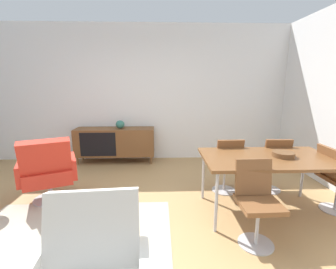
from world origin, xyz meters
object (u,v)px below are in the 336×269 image
object	(u,v)px
wooden_bowl_on_table	(283,154)
lounge_chair_red	(48,170)
sideboard	(115,142)
dining_table	(268,160)
dining_chair_front_left	(257,199)
dining_chair_far_end	(335,176)
dining_chair_back_left	(226,163)
dining_chair_back_right	(273,162)
vase_cobalt	(120,124)

from	to	relation	value
wooden_bowl_on_table	lounge_chair_red	size ratio (longest dim) A/B	0.27
lounge_chair_red	sideboard	bearing A→B (deg)	70.10
dining_table	dining_chair_front_left	xyz separation A→B (m)	(-0.35, -0.56, -0.23)
dining_chair_far_end	dining_chair_back_left	bearing A→B (deg)	155.68
dining_table	dining_chair_back_right	xyz separation A→B (m)	(0.35, 0.56, -0.23)
dining_chair_far_end	dining_chair_back_right	xyz separation A→B (m)	(-0.54, 0.56, 0.00)
vase_cobalt	wooden_bowl_on_table	size ratio (longest dim) A/B	0.69
sideboard	vase_cobalt	bearing A→B (deg)	0.91
vase_cobalt	lounge_chair_red	bearing A→B (deg)	-113.38
dining_chair_back_left	lounge_chair_red	distance (m)	2.52
dining_table	wooden_bowl_on_table	world-z (taller)	wooden_bowl_on_table
wooden_bowl_on_table	dining_chair_back_right	distance (m)	0.66
wooden_bowl_on_table	dining_chair_front_left	bearing A→B (deg)	-133.83
sideboard	vase_cobalt	size ratio (longest dim) A/B	8.95
dining_chair_back_right	vase_cobalt	bearing A→B (deg)	149.29
sideboard	dining_chair_front_left	xyz separation A→B (m)	(1.91, -2.59, 0.03)
vase_cobalt	dining_table	bearing A→B (deg)	-43.59
sideboard	dining_chair_far_end	bearing A→B (deg)	-32.88
vase_cobalt	dining_chair_back_right	world-z (taller)	vase_cobalt
dining_table	dining_chair_far_end	xyz separation A→B (m)	(0.89, -0.00, -0.23)
dining_chair_far_end	dining_chair_back_right	bearing A→B (deg)	134.05
lounge_chair_red	vase_cobalt	bearing A→B (deg)	66.62
dining_chair_back_left	lounge_chair_red	xyz separation A→B (m)	(-2.51, -0.19, -0.00)
dining_chair_back_left	lounge_chair_red	world-z (taller)	lounge_chair_red
vase_cobalt	dining_chair_far_end	distance (m)	3.66
wooden_bowl_on_table	dining_chair_back_right	world-z (taller)	dining_chair_back_right
dining_table	dining_chair_back_right	size ratio (longest dim) A/B	1.87
vase_cobalt	dining_chair_back_left	xyz separation A→B (m)	(1.79, -1.48, -0.33)
dining_table	wooden_bowl_on_table	size ratio (longest dim) A/B	6.15
wooden_bowl_on_table	vase_cobalt	bearing A→B (deg)	138.77
wooden_bowl_on_table	dining_chair_front_left	size ratio (longest dim) A/B	0.30
sideboard	dining_chair_back_left	size ratio (longest dim) A/B	1.87
dining_table	dining_chair_back_right	bearing A→B (deg)	58.08
vase_cobalt	dining_chair_far_end	world-z (taller)	vase_cobalt
dining_table	vase_cobalt	bearing A→B (deg)	136.41
dining_chair_far_end	lounge_chair_red	size ratio (longest dim) A/B	0.90
sideboard	wooden_bowl_on_table	distance (m)	3.20
lounge_chair_red	dining_chair_back_right	bearing A→B (deg)	3.47
vase_cobalt	dining_chair_front_left	world-z (taller)	vase_cobalt
dining_chair_front_left	dining_chair_far_end	bearing A→B (deg)	24.26
dining_chair_far_end	dining_chair_front_left	world-z (taller)	same
sideboard	dining_chair_back_right	bearing A→B (deg)	-29.52
dining_chair_back_right	wooden_bowl_on_table	bearing A→B (deg)	-106.29
dining_chair_back_left	dining_chair_front_left	world-z (taller)	same
sideboard	wooden_bowl_on_table	size ratio (longest dim) A/B	6.15
sideboard	wooden_bowl_on_table	world-z (taller)	wooden_bowl_on_table
dining_chair_far_end	lounge_chair_red	xyz separation A→B (m)	(-3.75, 0.36, -0.00)
dining_chair_far_end	lounge_chair_red	world-z (taller)	lounge_chair_red
dining_table	dining_chair_back_left	distance (m)	0.70
vase_cobalt	dining_chair_back_left	size ratio (longest dim) A/B	0.21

